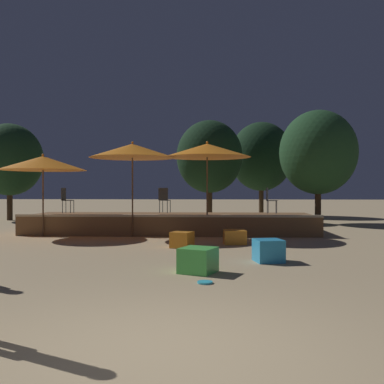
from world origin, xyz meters
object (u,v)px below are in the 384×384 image
(patio_umbrella_1, at_px, (207,151))
(background_tree_3, at_px, (318,152))
(cube_seat_3, at_px, (268,251))
(bistro_chair_2, at_px, (269,198))
(cube_seat_4, at_px, (198,260))
(cube_seat_1, at_px, (182,240))
(background_tree_2, at_px, (209,157))
(patio_umbrella_0, at_px, (132,151))
(bistro_chair_1, at_px, (164,198))
(patio_umbrella_2, at_px, (43,163))
(cube_seat_0, at_px, (235,237))
(background_tree_0, at_px, (261,157))
(background_tree_1, at_px, (10,160))
(bistro_chair_0, at_px, (66,198))
(frisbee_disc, at_px, (205,282))

(patio_umbrella_1, bearing_deg, background_tree_3, 47.95)
(cube_seat_3, bearing_deg, bistro_chair_2, 82.29)
(cube_seat_4, distance_m, background_tree_3, 13.14)
(cube_seat_1, distance_m, background_tree_2, 10.34)
(patio_umbrella_0, relative_size, bistro_chair_1, 3.55)
(patio_umbrella_1, bearing_deg, bistro_chair_1, 145.58)
(background_tree_2, height_order, background_tree_3, background_tree_3)
(patio_umbrella_2, bearing_deg, patio_umbrella_0, 0.42)
(patio_umbrella_2, bearing_deg, cube_seat_1, -27.56)
(patio_umbrella_2, distance_m, bistro_chair_1, 4.32)
(bistro_chair_1, relative_size, background_tree_3, 0.17)
(cube_seat_0, xyz_separation_m, cube_seat_3, (0.59, -3.00, 0.04))
(background_tree_0, bearing_deg, cube_seat_3, -95.88)
(patio_umbrella_1, distance_m, cube_seat_1, 3.86)
(background_tree_1, bearing_deg, patio_umbrella_1, -34.57)
(bistro_chair_0, relative_size, background_tree_2, 0.18)
(frisbee_disc, bearing_deg, bistro_chair_2, 74.96)
(cube_seat_1, bearing_deg, background_tree_0, 75.09)
(frisbee_disc, bearing_deg, background_tree_2, 90.12)
(cube_seat_0, height_order, background_tree_0, background_tree_0)
(patio_umbrella_2, bearing_deg, bistro_chair_2, 7.50)
(bistro_chair_1, xyz_separation_m, frisbee_disc, (1.63, -8.15, -1.27))
(cube_seat_1, bearing_deg, bistro_chair_2, 51.53)
(cube_seat_4, xyz_separation_m, bistro_chair_2, (2.28, 7.01, 1.04))
(cube_seat_1, bearing_deg, cube_seat_4, -80.83)
(bistro_chair_0, bearing_deg, bistro_chair_1, -81.24)
(patio_umbrella_2, distance_m, cube_seat_1, 5.96)
(bistro_chair_2, height_order, background_tree_2, background_tree_2)
(background_tree_0, bearing_deg, frisbee_disc, -99.35)
(cube_seat_4, bearing_deg, background_tree_3, 66.41)
(bistro_chair_0, bearing_deg, background_tree_0, -33.76)
(cube_seat_1, distance_m, cube_seat_4, 3.49)
(bistro_chair_2, bearing_deg, cube_seat_0, 167.32)
(cube_seat_1, xyz_separation_m, background_tree_1, (-9.52, 9.72, 2.87))
(cube_seat_1, bearing_deg, patio_umbrella_2, 152.44)
(background_tree_2, bearing_deg, background_tree_0, 53.38)
(background_tree_0, bearing_deg, background_tree_3, -71.15)
(bistro_chair_1, xyz_separation_m, background_tree_3, (6.60, 4.49, 1.99))
(background_tree_1, distance_m, background_tree_3, 15.26)
(bistro_chair_2, height_order, frisbee_disc, bistro_chair_2)
(background_tree_2, bearing_deg, background_tree_3, -17.78)
(patio_umbrella_1, xyz_separation_m, background_tree_1, (-10.17, 7.01, 0.20))
(cube_seat_0, height_order, bistro_chair_1, bistro_chair_1)
(patio_umbrella_0, bearing_deg, background_tree_3, 37.16)
(cube_seat_1, distance_m, bistro_chair_1, 4.04)
(cube_seat_3, height_order, bistro_chair_1, bistro_chair_1)
(frisbee_disc, xyz_separation_m, background_tree_0, (3.02, 18.34, 3.50))
(patio_umbrella_0, relative_size, patio_umbrella_1, 1.00)
(background_tree_1, bearing_deg, bistro_chair_0, -50.74)
(patio_umbrella_0, xyz_separation_m, background_tree_0, (5.57, 11.40, 0.64))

